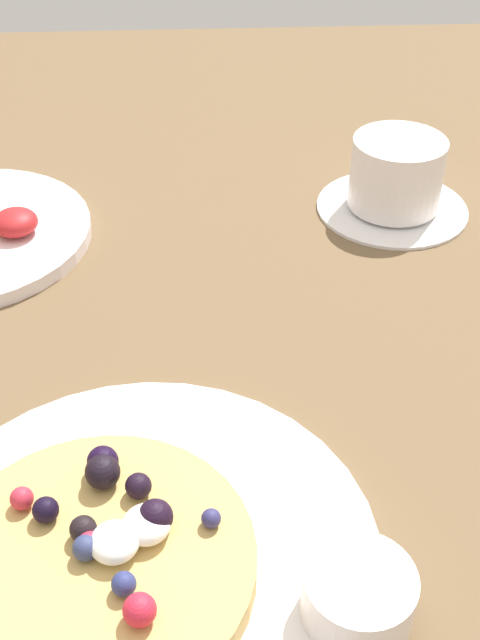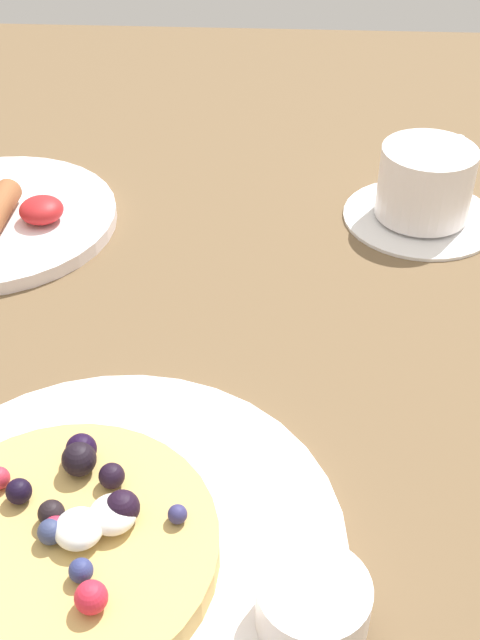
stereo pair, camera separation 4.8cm
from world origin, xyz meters
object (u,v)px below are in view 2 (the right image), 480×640
(syrup_ramekin, at_px, (313,604))
(coffee_cup, at_px, (427,180))
(coffee_saucer, at_px, (420,216))
(pancake_plate, at_px, (106,547))

(syrup_ramekin, xyz_separation_m, coffee_cup, (0.11, 0.42, 0.01))
(syrup_ramekin, xyz_separation_m, coffee_saucer, (0.11, 0.42, -0.02))
(coffee_saucer, bearing_deg, syrup_ramekin, -104.24)
(syrup_ramekin, distance_m, coffee_saucer, 0.43)
(coffee_saucer, bearing_deg, coffee_cup, 54.34)
(pancake_plate, bearing_deg, syrup_ramekin, -20.47)
(coffee_saucer, xyz_separation_m, coffee_cup, (0.00, 0.00, 0.04))
(pancake_plate, xyz_separation_m, coffee_saucer, (0.22, 0.37, -0.00))
(pancake_plate, bearing_deg, coffee_cup, 59.53)
(coffee_saucer, bearing_deg, pancake_plate, -120.45)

